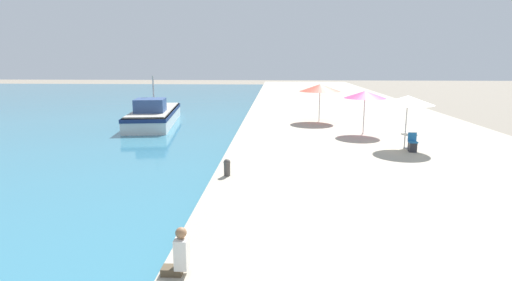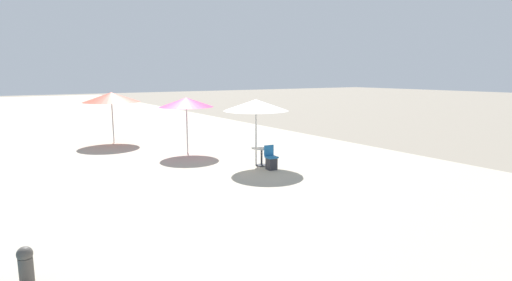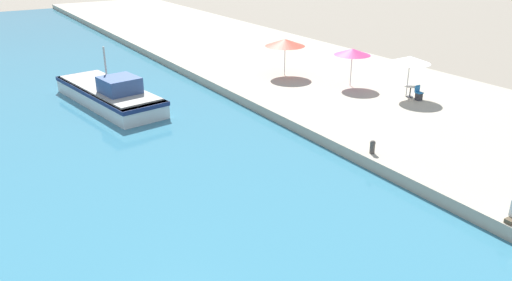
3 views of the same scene
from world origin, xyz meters
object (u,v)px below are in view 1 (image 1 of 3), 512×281
mooring_bollard (227,167)px  person_at_quay (180,254)px  fishing_boat_mid (154,115)px  cafe_umbrella_striped (320,88)px  cafe_chair_left (413,145)px  cafe_umbrella_white (365,95)px  cafe_table (409,138)px  cafe_umbrella_pink (408,100)px

mooring_bollard → person_at_quay: bearing=-90.7°
fishing_boat_mid → cafe_umbrella_striped: size_ratio=3.57×
cafe_chair_left → mooring_bollard: bearing=32.0°
person_at_quay → fishing_boat_mid: bearing=108.3°
cafe_umbrella_white → cafe_table: size_ratio=3.18×
cafe_umbrella_pink → cafe_table: size_ratio=3.27×
cafe_umbrella_white → person_at_quay: (-7.11, -16.36, -1.87)m
cafe_umbrella_striped → mooring_bollard: bearing=-109.3°
cafe_umbrella_pink → person_at_quay: bearing=-123.7°
cafe_umbrella_white → cafe_chair_left: bearing=-74.1°
cafe_umbrella_white → cafe_umbrella_striped: bearing=114.2°
cafe_umbrella_pink → person_at_quay: cafe_umbrella_pink is taller
cafe_table → mooring_bollard: (-8.43, -5.20, -0.18)m
cafe_umbrella_pink → cafe_chair_left: size_ratio=2.88×
cafe_umbrella_striped → cafe_table: (3.53, -8.77, -1.86)m
mooring_bollard → cafe_umbrella_white: bearing=52.7°
cafe_umbrella_pink → cafe_umbrella_white: (-1.25, 3.84, -0.07)m
cafe_umbrella_striped → cafe_chair_left: bearing=-69.9°
cafe_chair_left → person_at_quay: size_ratio=0.88×
cafe_umbrella_striped → mooring_bollard: (-4.90, -13.97, -2.04)m
cafe_table → mooring_bollard: cafe_table is taller
cafe_umbrella_white → person_at_quay: bearing=-113.5°
cafe_umbrella_pink → mooring_bollard: size_ratio=4.00×
fishing_boat_mid → cafe_chair_left: fishing_boat_mid is taller
fishing_boat_mid → cafe_table: 19.14m
fishing_boat_mid → cafe_umbrella_striped: bearing=-15.9°
cafe_umbrella_white → cafe_chair_left: cafe_umbrella_white is taller
cafe_umbrella_striped → mooring_bollard: 14.94m
mooring_bollard → cafe_table: bearing=31.7°
cafe_umbrella_pink → fishing_boat_mid: bearing=147.1°
cafe_chair_left → mooring_bollard: cafe_chair_left is taller
fishing_boat_mid → cafe_chair_left: 19.50m
cafe_umbrella_white → mooring_bollard: (-7.03, -9.22, -1.98)m
cafe_umbrella_white → cafe_chair_left: 5.32m
cafe_umbrella_pink → cafe_umbrella_striped: bearing=111.5°
cafe_table → fishing_boat_mid: bearing=146.9°
cafe_umbrella_striped → cafe_chair_left: (3.48, -9.49, -2.07)m
cafe_umbrella_striped → person_at_quay: size_ratio=2.82×
cafe_umbrella_white → cafe_umbrella_striped: cafe_umbrella_striped is taller
cafe_umbrella_pink → cafe_chair_left: 2.26m
cafe_table → mooring_bollard: bearing=-148.3°
cafe_umbrella_pink → cafe_table: cafe_umbrella_pink is taller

